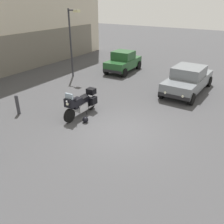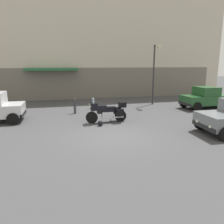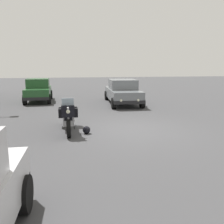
% 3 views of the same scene
% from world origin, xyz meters
% --- Properties ---
extents(ground_plane, '(80.00, 80.00, 0.00)m').
position_xyz_m(ground_plane, '(0.00, 0.00, 0.00)').
color(ground_plane, '#424244').
extents(building_facade_rear, '(28.30, 3.40, 12.28)m').
position_xyz_m(building_facade_rear, '(-0.00, 12.24, 6.09)').
color(building_facade_rear, beige).
rests_on(building_facade_rear, ground).
extents(motorcycle, '(2.26, 0.77, 1.36)m').
position_xyz_m(motorcycle, '(0.31, 2.39, 0.62)').
color(motorcycle, black).
rests_on(motorcycle, ground).
extents(helmet, '(0.28, 0.28, 0.28)m').
position_xyz_m(helmet, '(-0.20, 1.75, 0.14)').
color(helmet, black).
rests_on(helmet, ground).
extents(car_compact_side, '(3.53, 1.83, 1.56)m').
position_xyz_m(car_compact_side, '(8.03, 4.48, 0.77)').
color(car_compact_side, '#235128').
rests_on(car_compact_side, ground).
extents(streetlamp_curbside, '(0.28, 0.94, 4.54)m').
position_xyz_m(streetlamp_curbside, '(5.05, 6.83, 2.78)').
color(streetlamp_curbside, '#2D2D33').
rests_on(streetlamp_curbside, ground).
extents(bollard_curbside, '(0.16, 0.16, 0.99)m').
position_xyz_m(bollard_curbside, '(-1.22, 5.06, 0.52)').
color(bollard_curbside, '#333338').
rests_on(bollard_curbside, ground).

